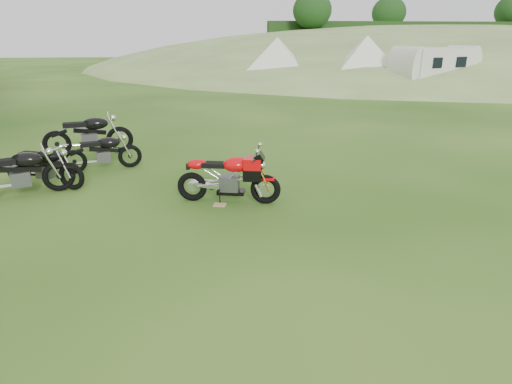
{
  "coord_description": "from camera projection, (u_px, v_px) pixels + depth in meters",
  "views": [
    {
      "loc": [
        -0.86,
        -5.59,
        2.99
      ],
      "look_at": [
        -0.12,
        0.4,
        0.76
      ],
      "focal_mm": 30.0,
      "sensor_mm": 36.0,
      "label": 1
    }
  ],
  "objects": [
    {
      "name": "vintage_moto_c",
      "position": [
        43.0,
        165.0,
        8.74
      ],
      "size": [
        1.83,
        1.06,
        0.95
      ],
      "primitive_type": null,
      "rotation": [
        0.0,
        0.0,
        -0.38
      ],
      "color": "black",
      "rests_on": "ground"
    },
    {
      "name": "ground",
      "position": [
        267.0,
        249.0,
        6.34
      ],
      "size": [
        120.0,
        120.0,
        0.0
      ],
      "primitive_type": "plane",
      "color": "#1B430E",
      "rests_on": "ground"
    },
    {
      "name": "vintage_moto_d",
      "position": [
        88.0,
        134.0,
        11.12
      ],
      "size": [
        2.22,
        0.96,
        1.14
      ],
      "primitive_type": null,
      "rotation": [
        0.0,
        0.0,
        0.22
      ],
      "color": "black",
      "rests_on": "ground"
    },
    {
      "name": "vintage_moto_a",
      "position": [
        18.0,
        172.0,
        8.19
      ],
      "size": [
        1.97,
        1.19,
        1.03
      ],
      "primitive_type": null,
      "rotation": [
        0.0,
        0.0,
        0.41
      ],
      "color": "black",
      "rests_on": "ground"
    },
    {
      "name": "caravan",
      "position": [
        434.0,
        69.0,
        23.62
      ],
      "size": [
        5.52,
        3.73,
        2.37
      ],
      "primitive_type": null,
      "rotation": [
        0.0,
        0.0,
        0.32
      ],
      "color": "beige",
      "rests_on": "ground"
    },
    {
      "name": "hedgerow",
      "position": [
        431.0,
        64.0,
        46.36
      ],
      "size": [
        36.0,
        1.2,
        8.6
      ],
      "primitive_type": null,
      "color": "#163411",
      "rests_on": "ground"
    },
    {
      "name": "vintage_moto_b",
      "position": [
        102.0,
        152.0,
        9.86
      ],
      "size": [
        1.76,
        0.85,
        0.9
      ],
      "primitive_type": null,
      "rotation": [
        0.0,
        0.0,
        0.28
      ],
      "color": "black",
      "rests_on": "ground"
    },
    {
      "name": "sport_motorcycle",
      "position": [
        228.0,
        174.0,
        7.93
      ],
      "size": [
        1.92,
        0.88,
        1.12
      ],
      "primitive_type": null,
      "rotation": [
        0.0,
        0.0,
        -0.23
      ],
      "color": "red",
      "rests_on": "ground"
    },
    {
      "name": "tent_mid",
      "position": [
        277.0,
        62.0,
        26.72
      ],
      "size": [
        3.94,
        3.94,
        2.77
      ],
      "primitive_type": null,
      "rotation": [
        0.0,
        0.0,
        -0.27
      ],
      "color": "silver",
      "rests_on": "ground"
    },
    {
      "name": "hillside",
      "position": [
        431.0,
        64.0,
        46.36
      ],
      "size": [
        80.0,
        64.0,
        8.0
      ],
      "primitive_type": "ellipsoid",
      "color": "#5E7C3F",
      "rests_on": "ground"
    },
    {
      "name": "tent_right",
      "position": [
        365.0,
        63.0,
        25.16
      ],
      "size": [
        3.85,
        3.85,
        2.83
      ],
      "primitive_type": null,
      "rotation": [
        0.0,
        0.0,
        -0.2
      ],
      "color": "silver",
      "rests_on": "ground"
    },
    {
      "name": "plywood_board",
      "position": [
        220.0,
        205.0,
        7.96
      ],
      "size": [
        0.27,
        0.23,
        0.02
      ],
      "primitive_type": "cube",
      "rotation": [
        0.0,
        0.0,
        -0.27
      ],
      "color": "tan",
      "rests_on": "ground"
    }
  ]
}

